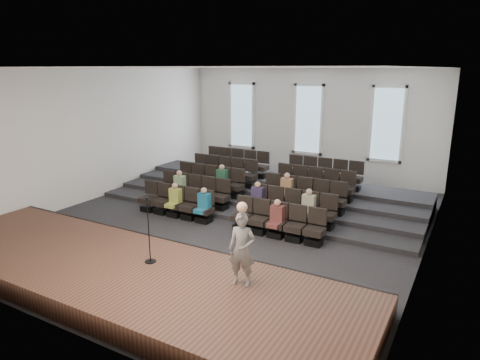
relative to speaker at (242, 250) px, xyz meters
name	(u,v)px	position (x,y,z in m)	size (l,w,h in m)	color
ground	(232,220)	(-2.89, 4.48, -1.29)	(14.00, 14.00, 0.00)	black
ceiling	(231,67)	(-2.89, 4.48, 3.72)	(12.00, 14.00, 0.02)	white
wall_back	(309,124)	(-2.89, 11.50, 1.21)	(12.00, 0.04, 5.00)	silver
wall_front	(39,207)	(-2.89, -2.54, 1.21)	(12.00, 0.04, 5.00)	silver
wall_left	(99,134)	(-8.91, 4.48, 1.21)	(0.04, 14.00, 5.00)	silver
wall_right	(434,168)	(3.13, 4.48, 1.21)	(0.04, 14.00, 5.00)	silver
stage	(122,275)	(-2.89, -0.62, -1.04)	(11.80, 3.60, 0.50)	#513122
stage_lip	(170,248)	(-2.89, 1.15, -1.04)	(11.80, 0.06, 0.52)	black
risers	(272,192)	(-2.89, 7.66, -1.10)	(11.80, 4.80, 0.60)	black
seating_rows	(253,190)	(-2.89, 6.03, -0.61)	(6.80, 4.70, 1.67)	black
windows	(308,120)	(-2.89, 11.44, 1.41)	(8.44, 0.10, 3.24)	white
audience	(236,195)	(-2.89, 4.81, -0.48)	(5.45, 2.64, 1.10)	#9FAC44
speaker	(242,250)	(0.00, 0.00, 0.00)	(0.58, 0.38, 1.59)	slate
mic_stand	(149,243)	(-2.43, -0.13, -0.31)	(0.27, 0.27, 1.62)	black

